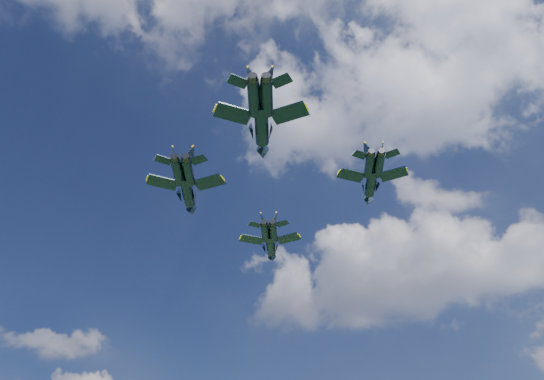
{
  "coord_description": "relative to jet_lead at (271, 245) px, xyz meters",
  "views": [
    {
      "loc": [
        29.07,
        -67.32,
        5.65
      ],
      "look_at": [
        -0.93,
        -3.54,
        60.11
      ],
      "focal_mm": 35.0,
      "sensor_mm": 36.0,
      "label": 1
    }
  ],
  "objects": [
    {
      "name": "jet_left",
      "position": [
        -7.05,
        -19.07,
        2.14
      ],
      "size": [
        12.85,
        17.62,
        4.21
      ],
      "rotation": [
        0.0,
        0.0,
        0.43
      ],
      "color": "black"
    },
    {
      "name": "jet_slot",
      "position": [
        12.41,
        -29.38,
        0.69
      ],
      "size": [
        13.0,
        17.87,
        4.26
      ],
      "rotation": [
        0.0,
        0.0,
        0.42
      ],
      "color": "black"
    },
    {
      "name": "jet_right",
      "position": [
        23.11,
        -10.05,
        0.31
      ],
      "size": [
        10.97,
        15.17,
        3.6
      ],
      "rotation": [
        0.0,
        0.0,
        0.4
      ],
      "color": "black"
    },
    {
      "name": "jet_lead",
      "position": [
        0.0,
        0.0,
        0.0
      ],
      "size": [
        11.1,
        15.39,
        3.65
      ],
      "rotation": [
        0.0,
        0.0,
        0.39
      ],
      "color": "black"
    }
  ]
}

